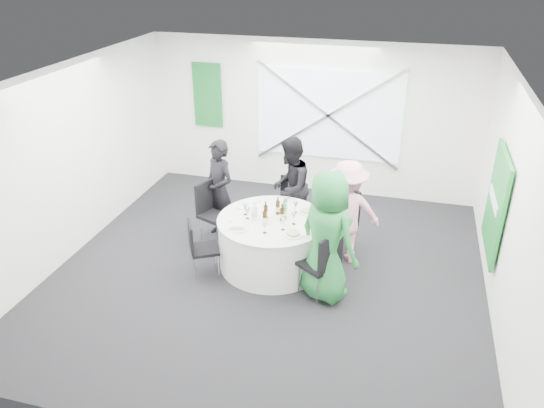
% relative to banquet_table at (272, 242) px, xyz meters
% --- Properties ---
extents(floor, '(6.00, 6.00, 0.00)m').
position_rel_banquet_table_xyz_m(floor, '(0.00, -0.20, -0.38)').
color(floor, black).
rests_on(floor, ground).
extents(ceiling, '(6.00, 6.00, 0.00)m').
position_rel_banquet_table_xyz_m(ceiling, '(0.00, -0.20, 2.42)').
color(ceiling, silver).
rests_on(ceiling, wall_back).
extents(wall_back, '(6.00, 0.00, 6.00)m').
position_rel_banquet_table_xyz_m(wall_back, '(0.00, 2.80, 1.02)').
color(wall_back, white).
rests_on(wall_back, floor).
extents(wall_front, '(6.00, 0.00, 6.00)m').
position_rel_banquet_table_xyz_m(wall_front, '(0.00, -3.20, 1.02)').
color(wall_front, white).
rests_on(wall_front, floor).
extents(wall_left, '(0.00, 6.00, 6.00)m').
position_rel_banquet_table_xyz_m(wall_left, '(-3.00, -0.20, 1.02)').
color(wall_left, white).
rests_on(wall_left, floor).
extents(wall_right, '(0.00, 6.00, 6.00)m').
position_rel_banquet_table_xyz_m(wall_right, '(3.00, -0.20, 1.02)').
color(wall_right, white).
rests_on(wall_right, floor).
extents(window_panel, '(2.60, 0.03, 1.60)m').
position_rel_banquet_table_xyz_m(window_panel, '(0.30, 2.76, 1.12)').
color(window_panel, silver).
rests_on(window_panel, wall_back).
extents(window_brace_a, '(2.63, 0.05, 1.84)m').
position_rel_banquet_table_xyz_m(window_brace_a, '(0.30, 2.72, 1.12)').
color(window_brace_a, silver).
rests_on(window_brace_a, window_panel).
extents(window_brace_b, '(2.63, 0.05, 1.84)m').
position_rel_banquet_table_xyz_m(window_brace_b, '(0.30, 2.72, 1.12)').
color(window_brace_b, silver).
rests_on(window_brace_b, window_panel).
extents(green_banner, '(0.55, 0.04, 1.20)m').
position_rel_banquet_table_xyz_m(green_banner, '(-2.00, 2.75, 1.32)').
color(green_banner, '#156927').
rests_on(green_banner, wall_back).
extents(green_sign, '(0.05, 1.20, 1.40)m').
position_rel_banquet_table_xyz_m(green_sign, '(2.94, 0.40, 0.82)').
color(green_sign, '#17812B').
rests_on(green_sign, wall_right).
extents(banquet_table, '(1.56, 1.56, 0.76)m').
position_rel_banquet_table_xyz_m(banquet_table, '(0.00, 0.00, 0.00)').
color(banquet_table, silver).
rests_on(banquet_table, floor).
extents(chair_back, '(0.41, 0.41, 0.89)m').
position_rel_banquet_table_xyz_m(chair_back, '(-0.01, 1.18, 0.14)').
color(chair_back, black).
rests_on(chair_back, floor).
extents(chair_back_left, '(0.60, 0.59, 1.00)m').
position_rel_banquet_table_xyz_m(chair_back_left, '(-1.08, 0.43, 0.21)').
color(chair_back_left, black).
rests_on(chair_back_left, floor).
extents(chair_back_right, '(0.65, 0.65, 1.02)m').
position_rel_banquet_table_xyz_m(chair_back_right, '(0.92, 0.74, 0.22)').
color(chair_back_right, black).
rests_on(chair_back_right, floor).
extents(chair_front_right, '(0.61, 0.61, 0.97)m').
position_rel_banquet_table_xyz_m(chair_front_right, '(0.85, -0.58, 0.19)').
color(chair_front_right, black).
rests_on(chair_front_right, floor).
extents(chair_front_left, '(0.52, 0.52, 0.84)m').
position_rel_banquet_table_xyz_m(chair_front_left, '(-0.92, -0.52, 0.11)').
color(chair_front_left, black).
rests_on(chair_front_left, floor).
extents(person_man_back_left, '(0.70, 0.64, 1.60)m').
position_rel_banquet_table_xyz_m(person_man_back_left, '(-1.03, 0.66, 0.42)').
color(person_man_back_left, black).
rests_on(person_man_back_left, floor).
extents(person_man_back, '(0.44, 0.79, 1.61)m').
position_rel_banquet_table_xyz_m(person_man_back, '(0.01, 1.04, 0.42)').
color(person_man_back, black).
rests_on(person_man_back, floor).
extents(person_woman_pink, '(1.12, 0.83, 1.58)m').
position_rel_banquet_table_xyz_m(person_woman_pink, '(0.99, 0.42, 0.41)').
color(person_woman_pink, pink).
rests_on(person_woman_pink, floor).
extents(person_woman_green, '(1.05, 0.94, 1.79)m').
position_rel_banquet_table_xyz_m(person_woman_green, '(0.88, -0.53, 0.52)').
color(person_woman_green, '#217B36').
rests_on(person_woman_green, floor).
extents(plate_back, '(0.29, 0.29, 0.01)m').
position_rel_banquet_table_xyz_m(plate_back, '(-0.06, 0.57, 0.39)').
color(plate_back, silver).
rests_on(plate_back, banquet_table).
extents(plate_back_left, '(0.26, 0.26, 0.01)m').
position_rel_banquet_table_xyz_m(plate_back_left, '(-0.49, 0.29, 0.39)').
color(plate_back_left, silver).
rests_on(plate_back_left, banquet_table).
extents(plate_back_right, '(0.25, 0.25, 0.04)m').
position_rel_banquet_table_xyz_m(plate_back_right, '(0.44, 0.34, 0.40)').
color(plate_back_right, silver).
rests_on(plate_back_right, banquet_table).
extents(plate_front_right, '(0.27, 0.27, 0.04)m').
position_rel_banquet_table_xyz_m(plate_front_right, '(0.39, -0.36, 0.40)').
color(plate_front_right, silver).
rests_on(plate_front_right, banquet_table).
extents(plate_front_left, '(0.29, 0.29, 0.01)m').
position_rel_banquet_table_xyz_m(plate_front_left, '(-0.37, -0.38, 0.39)').
color(plate_front_left, silver).
rests_on(plate_front_left, banquet_table).
extents(napkin, '(0.23, 0.19, 0.05)m').
position_rel_banquet_table_xyz_m(napkin, '(-0.39, -0.39, 0.42)').
color(napkin, silver).
rests_on(napkin, plate_front_left).
extents(beer_bottle_a, '(0.06, 0.06, 0.26)m').
position_rel_banquet_table_xyz_m(beer_bottle_a, '(-0.09, 0.00, 0.48)').
color(beer_bottle_a, '#371E0A').
rests_on(beer_bottle_a, banquet_table).
extents(beer_bottle_b, '(0.06, 0.06, 0.27)m').
position_rel_banquet_table_xyz_m(beer_bottle_b, '(0.04, 0.18, 0.48)').
color(beer_bottle_b, '#371E0A').
rests_on(beer_bottle_b, banquet_table).
extents(beer_bottle_c, '(0.06, 0.06, 0.25)m').
position_rel_banquet_table_xyz_m(beer_bottle_c, '(0.15, 0.00, 0.47)').
color(beer_bottle_c, '#371E0A').
rests_on(beer_bottle_c, banquet_table).
extents(beer_bottle_d, '(0.06, 0.06, 0.26)m').
position_rel_banquet_table_xyz_m(beer_bottle_d, '(-0.06, -0.18, 0.48)').
color(beer_bottle_d, '#371E0A').
rests_on(beer_bottle_d, banquet_table).
extents(green_water_bottle, '(0.08, 0.08, 0.30)m').
position_rel_banquet_table_xyz_m(green_water_bottle, '(0.16, 0.07, 0.50)').
color(green_water_bottle, green).
rests_on(green_water_bottle, banquet_table).
extents(clear_water_bottle, '(0.08, 0.08, 0.27)m').
position_rel_banquet_table_xyz_m(clear_water_bottle, '(-0.24, -0.07, 0.48)').
color(clear_water_bottle, white).
rests_on(clear_water_bottle, banquet_table).
extents(wine_glass_a, '(0.07, 0.07, 0.17)m').
position_rel_banquet_table_xyz_m(wine_glass_a, '(0.27, 0.29, 0.50)').
color(wine_glass_a, white).
rests_on(wine_glass_a, banquet_table).
extents(wine_glass_b, '(0.07, 0.07, 0.17)m').
position_rel_banquet_table_xyz_m(wine_glass_b, '(-0.41, 0.04, 0.50)').
color(wine_glass_b, white).
rests_on(wine_glass_b, banquet_table).
extents(wine_glass_c, '(0.07, 0.07, 0.17)m').
position_rel_banquet_table_xyz_m(wine_glass_c, '(0.01, -0.40, 0.50)').
color(wine_glass_c, white).
rests_on(wine_glass_c, banquet_table).
extents(wine_glass_d, '(0.07, 0.07, 0.17)m').
position_rel_banquet_table_xyz_m(wine_glass_d, '(0.33, -0.06, 0.50)').
color(wine_glass_d, white).
rests_on(wine_glass_d, banquet_table).
extents(wine_glass_e, '(0.07, 0.07, 0.17)m').
position_rel_banquet_table_xyz_m(wine_glass_e, '(0.11, 0.38, 0.50)').
color(wine_glass_e, white).
rests_on(wine_glass_e, banquet_table).
extents(wine_glass_f, '(0.07, 0.07, 0.17)m').
position_rel_banquet_table_xyz_m(wine_glass_f, '(-0.34, -0.07, 0.50)').
color(wine_glass_f, white).
rests_on(wine_glass_f, banquet_table).
extents(wine_glass_g, '(0.07, 0.07, 0.17)m').
position_rel_banquet_table_xyz_m(wine_glass_g, '(0.23, -0.26, 0.50)').
color(wine_glass_g, white).
rests_on(wine_glass_g, banquet_table).
extents(fork_a, '(0.10, 0.13, 0.01)m').
position_rel_banquet_table_xyz_m(fork_a, '(0.55, 0.17, 0.38)').
color(fork_a, silver).
rests_on(fork_a, banquet_table).
extents(knife_a, '(0.08, 0.14, 0.01)m').
position_rel_banquet_table_xyz_m(knife_a, '(0.43, 0.39, 0.38)').
color(knife_a, silver).
rests_on(knife_a, banquet_table).
extents(fork_b, '(0.12, 0.12, 0.01)m').
position_rel_banquet_table_xyz_m(fork_b, '(-0.51, -0.27, 0.38)').
color(fork_b, silver).
rests_on(fork_b, banquet_table).
extents(knife_b, '(0.10, 0.13, 0.01)m').
position_rel_banquet_table_xyz_m(knife_b, '(-0.34, -0.46, 0.38)').
color(knife_b, silver).
rests_on(knife_b, banquet_table).
extents(fork_c, '(0.10, 0.13, 0.01)m').
position_rel_banquet_table_xyz_m(fork_c, '(-0.36, 0.45, 0.38)').
color(fork_c, silver).
rests_on(fork_c, banquet_table).
extents(knife_c, '(0.10, 0.13, 0.01)m').
position_rel_banquet_table_xyz_m(knife_c, '(-0.55, 0.18, 0.38)').
color(knife_c, silver).
rests_on(knife_c, banquet_table).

